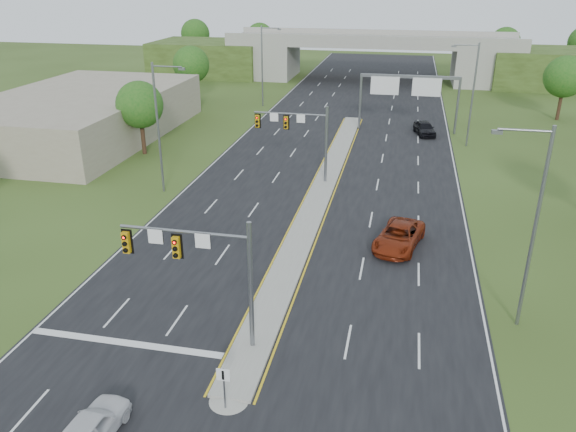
# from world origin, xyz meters

# --- Properties ---
(ground) EXTENTS (240.00, 240.00, 0.00)m
(ground) POSITION_xyz_m (0.00, 0.00, 0.00)
(ground) COLOR #314217
(ground) RESTS_ON ground
(road) EXTENTS (24.00, 160.00, 0.02)m
(road) POSITION_xyz_m (0.00, 35.00, 0.01)
(road) COLOR black
(road) RESTS_ON ground
(median) EXTENTS (2.00, 54.00, 0.16)m
(median) POSITION_xyz_m (0.00, 23.00, 0.10)
(median) COLOR gray
(median) RESTS_ON road
(median_nose) EXTENTS (2.00, 2.00, 0.16)m
(median_nose) POSITION_xyz_m (0.00, -4.00, 0.10)
(median_nose) COLOR gray
(median_nose) RESTS_ON road
(lane_markings) EXTENTS (23.72, 160.00, 0.01)m
(lane_markings) POSITION_xyz_m (-0.60, 28.91, 0.02)
(lane_markings) COLOR gold
(lane_markings) RESTS_ON road
(signal_mast_near) EXTENTS (6.62, 0.60, 7.00)m
(signal_mast_near) POSITION_xyz_m (-2.26, -0.07, 4.73)
(signal_mast_near) COLOR slate
(signal_mast_near) RESTS_ON ground
(signal_mast_far) EXTENTS (6.62, 0.60, 7.00)m
(signal_mast_far) POSITION_xyz_m (-2.26, 24.93, 4.73)
(signal_mast_far) COLOR slate
(signal_mast_far) RESTS_ON ground
(keep_right_sign) EXTENTS (0.60, 0.13, 2.20)m
(keep_right_sign) POSITION_xyz_m (0.00, -4.53, 1.52)
(keep_right_sign) COLOR slate
(keep_right_sign) RESTS_ON ground
(sign_gantry) EXTENTS (11.58, 0.44, 6.67)m
(sign_gantry) POSITION_xyz_m (6.68, 44.92, 5.24)
(sign_gantry) COLOR slate
(sign_gantry) RESTS_ON ground
(overpass) EXTENTS (80.00, 14.00, 8.10)m
(overpass) POSITION_xyz_m (0.00, 80.00, 3.55)
(overpass) COLOR gray
(overpass) RESTS_ON ground
(lightpole_l_mid) EXTENTS (2.85, 0.25, 11.00)m
(lightpole_l_mid) POSITION_xyz_m (-13.30, 20.00, 6.10)
(lightpole_l_mid) COLOR slate
(lightpole_l_mid) RESTS_ON ground
(lightpole_l_far) EXTENTS (2.85, 0.25, 11.00)m
(lightpole_l_far) POSITION_xyz_m (-13.30, 55.00, 6.10)
(lightpole_l_far) COLOR slate
(lightpole_l_far) RESTS_ON ground
(lightpole_r_near) EXTENTS (2.85, 0.25, 11.00)m
(lightpole_r_near) POSITION_xyz_m (13.30, 5.00, 6.10)
(lightpole_r_near) COLOR slate
(lightpole_r_near) RESTS_ON ground
(lightpole_r_far) EXTENTS (2.85, 0.25, 11.00)m
(lightpole_r_far) POSITION_xyz_m (13.30, 40.00, 6.10)
(lightpole_r_far) COLOR slate
(lightpole_r_far) RESTS_ON ground
(tree_l_near) EXTENTS (4.80, 4.80, 7.60)m
(tree_l_near) POSITION_xyz_m (-20.00, 30.00, 5.18)
(tree_l_near) COLOR #382316
(tree_l_near) RESTS_ON ground
(tree_l_mid) EXTENTS (5.20, 5.20, 8.12)m
(tree_l_mid) POSITION_xyz_m (-24.00, 55.00, 5.51)
(tree_l_mid) COLOR #382316
(tree_l_mid) RESTS_ON ground
(tree_r_mid) EXTENTS (5.20, 5.20, 8.12)m
(tree_r_mid) POSITION_xyz_m (26.00, 55.00, 5.51)
(tree_r_mid) COLOR #382316
(tree_r_mid) RESTS_ON ground
(tree_back_a) EXTENTS (6.00, 6.00, 8.85)m
(tree_back_a) POSITION_xyz_m (-38.00, 94.00, 5.84)
(tree_back_a) COLOR #382316
(tree_back_a) RESTS_ON ground
(tree_back_b) EXTENTS (5.60, 5.60, 8.32)m
(tree_back_b) POSITION_xyz_m (-24.00, 94.00, 5.51)
(tree_back_b) COLOR #382316
(tree_back_b) RESTS_ON ground
(tree_back_c) EXTENTS (5.60, 5.60, 8.32)m
(tree_back_c) POSITION_xyz_m (24.00, 94.00, 5.51)
(tree_back_c) COLOR #382316
(tree_back_c) RESTS_ON ground
(commercial_building) EXTENTS (18.00, 30.00, 5.00)m
(commercial_building) POSITION_xyz_m (-30.00, 35.00, 2.50)
(commercial_building) COLOR gray
(commercial_building) RESTS_ON ground
(car_white) EXTENTS (1.93, 4.28, 1.43)m
(car_white) POSITION_xyz_m (-4.72, -7.42, 0.73)
(car_white) COLOR silver
(car_white) RESTS_ON road
(car_far_a) EXTENTS (3.88, 6.17, 1.59)m
(car_far_a) POSITION_xyz_m (6.89, 13.16, 0.81)
(car_far_a) COLOR maroon
(car_far_a) RESTS_ON road
(car_far_c) EXTENTS (2.96, 5.01, 1.60)m
(car_far_c) POSITION_xyz_m (8.99, 43.80, 0.82)
(car_far_c) COLOR black
(car_far_c) RESTS_ON road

